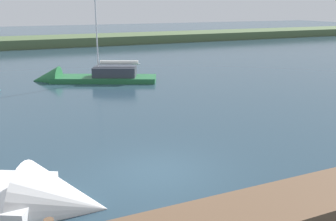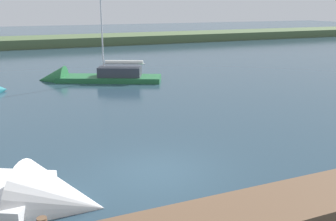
# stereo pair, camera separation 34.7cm
# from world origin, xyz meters

# --- Properties ---
(ground_plane) EXTENTS (200.00, 200.00, 0.00)m
(ground_plane) POSITION_xyz_m (0.00, 0.00, 0.00)
(ground_plane) COLOR #263D4C
(far_shoreline) EXTENTS (180.00, 8.00, 2.40)m
(far_shoreline) POSITION_xyz_m (0.00, -45.21, 0.00)
(far_shoreline) COLOR #4C603D
(far_shoreline) RESTS_ON ground_plane
(sailboat_far_left) EXTENTS (9.31, 6.00, 10.88)m
(sailboat_far_left) POSITION_xyz_m (-1.41, -17.29, 0.16)
(sailboat_far_left) COLOR #236638
(sailboat_far_left) RESTS_ON ground_plane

